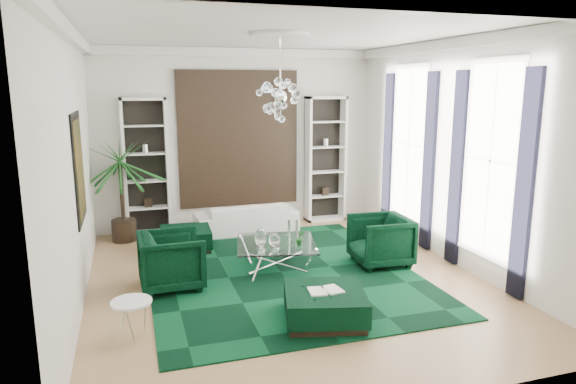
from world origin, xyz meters
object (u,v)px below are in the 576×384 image
object	(u,v)px
sofa	(246,218)
palm	(121,176)
side_table	(132,320)
armchair_right	(380,240)
coffee_table	(276,255)
armchair_left	(172,261)
ottoman_side	(186,239)
ottoman_front	(325,306)

from	to	relation	value
sofa	palm	bearing A→B (deg)	-5.31
side_table	armchair_right	bearing A→B (deg)	20.10
sofa	side_table	xyz separation A→B (m)	(-2.35, -4.15, -0.08)
side_table	palm	distance (m)	4.38
coffee_table	armchair_left	bearing A→B (deg)	-168.69
ottoman_side	ottoman_front	world-z (taller)	ottoman_front
armchair_right	side_table	world-z (taller)	armchair_right
side_table	sofa	bearing A→B (deg)	60.48
coffee_table	ottoman_front	distance (m)	2.10
armchair_right	palm	size ratio (longest dim) A/B	0.36
sofa	coffee_table	bearing A→B (deg)	87.02
coffee_table	sofa	bearing A→B (deg)	90.00
armchair_right	coffee_table	size ratio (longest dim) A/B	0.72
armchair_right	ottoman_side	xyz separation A→B (m)	(-3.10, 1.80, -0.22)
sofa	armchair_left	xyz separation A→B (m)	(-1.75, -2.65, 0.12)
ottoman_side	ottoman_front	size ratio (longest dim) A/B	0.89
armchair_left	ottoman_side	world-z (taller)	armchair_left
coffee_table	ottoman_side	distance (m)	1.98
sofa	armchair_right	size ratio (longest dim) A/B	2.27
armchair_left	ottoman_side	distance (m)	1.86
armchair_left	armchair_right	xyz separation A→B (m)	(3.50, 0.00, -0.00)
palm	armchair_right	bearing A→B (deg)	-33.22
armchair_left	coffee_table	xyz separation A→B (m)	(1.75, 0.35, -0.21)
armchair_right	ottoman_side	bearing A→B (deg)	-116.93
sofa	ottoman_side	bearing A→B (deg)	29.22
coffee_table	ottoman_front	xyz separation A→B (m)	(0.05, -2.10, -0.02)
coffee_table	palm	world-z (taller)	palm
coffee_table	side_table	world-z (taller)	side_table
ottoman_side	palm	distance (m)	1.82
sofa	ottoman_side	size ratio (longest dim) A/B	2.33
coffee_table	side_table	distance (m)	2.99
coffee_table	ottoman_front	size ratio (longest dim) A/B	1.26
ottoman_front	palm	bearing A→B (deg)	119.05
sofa	armchair_right	distance (m)	3.18
ottoman_side	ottoman_front	bearing A→B (deg)	-68.48
side_table	palm	bearing A→B (deg)	91.35
ottoman_side	side_table	size ratio (longest dim) A/B	1.86
sofa	armchair_left	world-z (taller)	armchair_left
ottoman_side	ottoman_front	distance (m)	3.82
coffee_table	side_table	xyz separation A→B (m)	(-2.35, -1.85, 0.01)
sofa	ottoman_front	distance (m)	4.40
ottoman_front	side_table	bearing A→B (deg)	174.05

